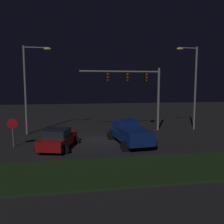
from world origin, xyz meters
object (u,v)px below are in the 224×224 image
object	(u,v)px
pickup_truck	(129,131)
stop_sign	(13,127)
street_lamp_right	(192,79)
street_lamp_left	(30,79)
traffic_signal_gantry	(136,84)
car_sedan	(58,139)

from	to	relation	value
pickup_truck	stop_sign	world-z (taller)	stop_sign
street_lamp_right	stop_sign	world-z (taller)	street_lamp_right
pickup_truck	street_lamp_right	bearing A→B (deg)	-63.93
pickup_truck	street_lamp_left	size ratio (longest dim) A/B	0.66
pickup_truck	street_lamp_right	distance (m)	10.39
traffic_signal_gantry	stop_sign	size ratio (longest dim) A/B	3.73
street_lamp_right	car_sedan	bearing A→B (deg)	-158.16
traffic_signal_gantry	street_lamp_right	size ratio (longest dim) A/B	0.96
pickup_truck	stop_sign	distance (m)	9.09
traffic_signal_gantry	street_lamp_right	xyz separation A→B (m)	(6.01, -0.23, 0.51)
car_sedan	stop_sign	size ratio (longest dim) A/B	2.12
street_lamp_left	stop_sign	xyz separation A→B (m)	(-0.67, -4.94, -3.72)
pickup_truck	street_lamp_right	size ratio (longest dim) A/B	0.64
pickup_truck	traffic_signal_gantry	size ratio (longest dim) A/B	0.67
traffic_signal_gantry	street_lamp_right	world-z (taller)	street_lamp_right
traffic_signal_gantry	street_lamp_left	distance (m)	10.38
car_sedan	stop_sign	xyz separation A→B (m)	(-3.41, 0.90, 0.82)
street_lamp_left	traffic_signal_gantry	bearing A→B (deg)	-0.76
car_sedan	street_lamp_right	world-z (taller)	street_lamp_right
traffic_signal_gantry	street_lamp_right	bearing A→B (deg)	-2.18
stop_sign	street_lamp_right	bearing A→B (deg)	15.01
car_sedan	stop_sign	world-z (taller)	stop_sign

